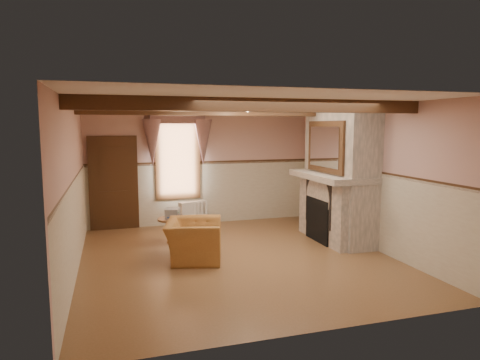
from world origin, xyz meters
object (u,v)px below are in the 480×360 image
object	(u,v)px
radiator	(193,214)
oil_lamp	(325,165)
armchair	(194,240)
mantel_clock	(319,166)
side_table	(172,231)
bowl	(329,170)

from	to	relation	value
radiator	oil_lamp	xyz separation A→B (m)	(2.54, -1.77, 1.26)
radiator	armchair	bearing A→B (deg)	-120.42
armchair	mantel_clock	distance (m)	3.40
armchair	radiator	size ratio (longest dim) A/B	1.56
armchair	radiator	world-z (taller)	armchair
armchair	side_table	size ratio (longest dim) A/B	1.92
side_table	mantel_clock	world-z (taller)	mantel_clock
side_table	mantel_clock	size ratio (longest dim) A/B	2.37
bowl	armchair	bearing A→B (deg)	-168.77
side_table	bowl	xyz separation A→B (m)	(3.25, -0.47, 1.19)
armchair	mantel_clock	size ratio (longest dim) A/B	4.56
oil_lamp	bowl	bearing A→B (deg)	-90.00
oil_lamp	radiator	bearing A→B (deg)	145.23
armchair	bowl	size ratio (longest dim) A/B	2.99
radiator	mantel_clock	xyz separation A→B (m)	(2.54, -1.50, 1.22)
radiator	oil_lamp	bearing A→B (deg)	-54.87
oil_lamp	mantel_clock	bearing A→B (deg)	90.00
radiator	bowl	bearing A→B (deg)	-57.84
bowl	oil_lamp	bearing A→B (deg)	90.00
armchair	side_table	bearing A→B (deg)	27.46
bowl	oil_lamp	distance (m)	0.22
radiator	bowl	xyz separation A→B (m)	(2.54, -1.97, 1.16)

